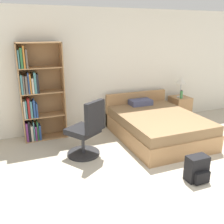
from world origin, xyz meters
name	(u,v)px	position (x,y,z in m)	size (l,w,h in m)	color
ground_plane	(200,208)	(0.00, 0.00, 0.00)	(14.00, 14.00, 0.00)	#BCB29E
wall_back	(108,70)	(0.00, 3.23, 1.30)	(9.00, 0.06, 2.60)	silver
bookshelf	(36,96)	(-1.62, 2.97, 0.92)	(0.84, 0.34, 1.93)	#AD7F51
bed	(156,125)	(0.64, 2.14, 0.27)	(1.52, 2.02, 0.77)	#AD7F51
office_chair	(87,132)	(-0.92, 1.87, 0.45)	(0.69, 0.72, 1.04)	#232326
nightstand	(180,108)	(1.79, 2.90, 0.29)	(0.42, 0.48, 0.58)	#AD7F51
table_lamp	(181,81)	(1.76, 2.89, 0.98)	(0.23, 0.23, 0.51)	#B2B2B7
water_bottle	(181,94)	(1.72, 2.79, 0.67)	(0.06, 0.06, 0.20)	#3F8C4C
backpack_black	(197,169)	(0.37, 0.53, 0.18)	(0.32, 0.26, 0.39)	black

